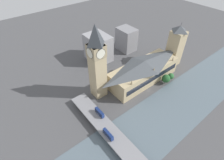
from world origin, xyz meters
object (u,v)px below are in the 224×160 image
(clock_tower, at_px, (97,62))
(double_decker_bus_lead, at_px, (108,134))
(double_decker_bus_mid, at_px, (100,112))
(victoria_tower, at_px, (176,46))
(road_bridge, at_px, (122,146))
(parliament_hall, at_px, (144,71))

(clock_tower, xyz_separation_m, double_decker_bus_lead, (-47.42, 24.88, -31.16))
(clock_tower, bearing_deg, double_decker_bus_mid, 145.83)
(double_decker_bus_lead, bearing_deg, double_decker_bus_mid, -18.64)
(victoria_tower, height_order, double_decker_bus_mid, victoria_tower)
(road_bridge, distance_m, double_decker_bus_mid, 34.19)
(parliament_hall, xyz_separation_m, road_bridge, (-47.23, 72.02, -8.00))
(victoria_tower, bearing_deg, road_bridge, 110.88)
(clock_tower, height_order, victoria_tower, clock_tower)
(victoria_tower, bearing_deg, double_decker_bus_lead, 105.31)
(road_bridge, bearing_deg, parliament_hall, -56.74)
(parliament_hall, relative_size, clock_tower, 1.09)
(victoria_tower, relative_size, double_decker_bus_mid, 4.90)
(clock_tower, distance_m, double_decker_bus_mid, 44.22)
(road_bridge, xyz_separation_m, double_decker_bus_mid, (33.77, -3.62, 3.90))
(road_bridge, relative_size, double_decker_bus_lead, 11.82)
(double_decker_bus_mid, bearing_deg, double_decker_bus_lead, 161.36)
(clock_tower, bearing_deg, road_bridge, 160.40)
(double_decker_bus_mid, bearing_deg, clock_tower, -34.17)
(victoria_tower, distance_m, road_bridge, 134.20)
(clock_tower, distance_m, double_decker_bus_lead, 61.96)
(clock_tower, relative_size, victoria_tower, 1.40)
(clock_tower, bearing_deg, parliament_hall, -103.90)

